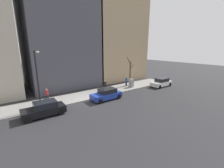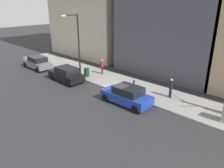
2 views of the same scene
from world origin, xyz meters
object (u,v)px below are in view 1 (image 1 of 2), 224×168
pedestrian_near_meter (126,81)px  pedestrian_midblock (105,85)px  parking_meter (98,91)px  parked_car_blue (107,94)px  utility_box (131,83)px  office_block_center (58,30)px  office_tower_left (110,40)px  streetlamp (38,76)px  trash_bin (46,103)px  parked_car_white (161,82)px  parked_car_black (44,109)px  bare_tree (130,73)px  pedestrian_far_corner (47,94)px

pedestrian_near_meter → pedestrian_midblock: size_ratio=1.00×
parking_meter → pedestrian_near_meter: size_ratio=0.81×
parked_car_blue → pedestrian_midblock: (3.31, -2.05, 0.35)m
utility_box → office_block_center: 16.06m
pedestrian_near_meter → office_tower_left: office_tower_left is taller
parking_meter → office_block_center: (10.82, 1.36, 8.91)m
streetlamp → office_tower_left: (11.24, -17.66, 4.54)m
trash_bin → office_block_center: bearing=-27.9°
parked_car_white → parked_car_blue: same height
parked_car_black → streetlamp: bearing=-0.1°
utility_box → office_block_center: size_ratio=0.07×
parking_meter → utility_box: (0.85, -7.40, -0.13)m
streetlamp → parked_car_white: bearing=-94.5°
office_block_center → parking_meter: bearing=-172.8°
trash_bin → pedestrian_midblock: pedestrian_midblock is taller
pedestrian_near_meter → parked_car_white: bearing=-112.4°
bare_tree → office_block_center: 14.94m
parked_car_black → streetlamp: (1.54, -0.04, 3.28)m
parking_meter → utility_box: bearing=-83.5°
parked_car_blue → office_block_center: (12.32, 1.84, 9.15)m
parked_car_white → office_block_center: 20.74m
pedestrian_near_meter → office_tower_left: 12.17m
trash_bin → parked_car_black: bearing=162.3°
pedestrian_far_corner → office_tower_left: office_tower_left is taller
parked_car_black → pedestrian_far_corner: (3.94, -1.27, 0.35)m
parking_meter → pedestrian_near_meter: bearing=-74.9°
parked_car_white → office_block_center: office_block_center is taller
utility_box → pedestrian_far_corner: 13.73m
parked_car_white → parked_car_blue: bearing=88.4°
parked_car_black → pedestrian_far_corner: size_ratio=2.55×
parking_meter → utility_box: 7.45m
trash_bin → pedestrian_far_corner: 1.93m
utility_box → bare_tree: (1.30, -0.86, 1.60)m
parked_car_black → bare_tree: size_ratio=0.82×
pedestrian_midblock → parked_car_white: bearing=-154.3°
pedestrian_midblock → pedestrian_far_corner: same height
pedestrian_near_meter → office_tower_left: size_ratio=0.10×
bare_tree → pedestrian_midblock: (-0.34, 5.73, -1.36)m
parked_car_white → parked_car_black: 19.92m
utility_box → parked_car_black: bearing=99.7°
parking_meter → pedestrian_near_meter: pedestrian_near_meter is taller
bare_tree → pedestrian_near_meter: bearing=100.8°
utility_box → office_tower_left: (10.23, -2.76, 7.70)m
parked_car_black → office_block_center: (12.53, -6.17, 9.15)m
parked_car_black → streetlamp: streetlamp is taller
pedestrian_far_corner → office_block_center: office_block_center is taller
bare_tree → office_block_center: office_block_center is taller
parked_car_white → parking_meter: parked_car_white is taller
bare_tree → pedestrian_midblock: 5.90m
utility_box → trash_bin: (-0.40, 14.25, -0.25)m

